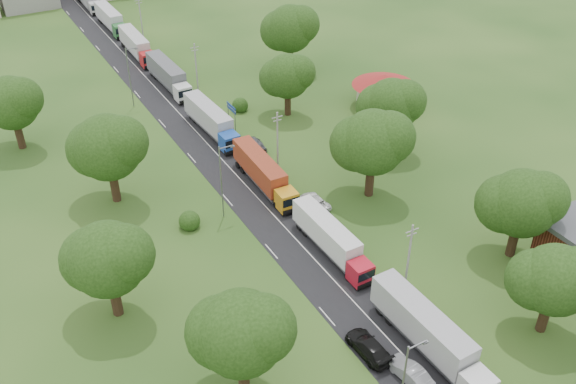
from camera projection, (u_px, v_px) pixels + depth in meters
ground at (325, 271)px, 71.31m from camera, size 260.00×260.00×0.00m
road at (245, 185)px, 85.70m from camera, size 8.00×200.00×0.04m
info_sign at (231, 111)px, 96.93m from camera, size 0.12×3.10×4.10m
pole_1 at (409, 259)px, 65.88m from camera, size 1.60×0.24×9.00m
pole_2 at (278, 141)px, 86.03m from camera, size 1.60×0.24×9.00m
pole_3 at (196, 68)px, 106.18m from camera, size 1.60×0.24×9.00m
pole_4 at (141, 19)px, 126.33m from camera, size 1.60×0.24×9.00m
lamp_0 at (404, 384)px, 51.62m from camera, size 2.03×0.22×10.00m
lamp_1 at (222, 179)px, 76.80m from camera, size 2.03×0.22×10.00m
lamp_2 at (130, 74)px, 101.99m from camera, size 2.03×0.22×10.00m
tree_2 at (554, 279)px, 60.46m from camera, size 8.00×8.00×10.10m
tree_3 at (521, 202)px, 69.76m from camera, size 8.80×8.80×11.07m
tree_4 at (372, 142)px, 79.51m from camera, size 9.60×9.60×12.05m
tree_5 at (391, 105)px, 89.29m from camera, size 8.80×8.80×11.07m
tree_6 at (287, 76)px, 99.01m from camera, size 8.00×8.00×10.10m
tree_7 at (290, 28)px, 112.78m from camera, size 9.60×9.60×12.05m
tree_10 at (240, 332)px, 54.04m from camera, size 8.80×8.80×11.07m
tree_11 at (107, 258)px, 61.98m from camera, size 8.80×8.80×11.07m
tree_12 at (107, 147)px, 78.48m from camera, size 9.60×9.60×12.05m
tree_13 at (11, 103)px, 89.95m from camera, size 8.80×8.80×11.07m
house_cream at (384, 85)px, 103.09m from camera, size 10.08×10.08×5.80m
truck_0 at (429, 333)px, 60.61m from camera, size 2.91×15.50×4.29m
truck_1 at (331, 238)px, 72.91m from camera, size 2.49×13.83×3.83m
truck_2 at (263, 172)px, 84.29m from camera, size 2.88×14.61×4.04m
truck_3 at (211, 120)px, 96.33m from camera, size 3.04×14.96×4.14m
truck_4 at (168, 75)px, 109.85m from camera, size 2.83×15.17×4.20m
truck_5 at (136, 45)px, 121.51m from camera, size 2.74×14.83×4.11m
truck_6 at (110, 19)px, 133.76m from camera, size 2.64×14.73×4.08m
car_lane_mid at (410, 373)px, 58.54m from camera, size 2.24×5.03×1.60m
car_lane_rear at (369, 347)px, 61.10m from camera, size 2.43×5.67×1.63m
car_verge_near at (315, 202)px, 81.27m from camera, size 2.43×4.92×1.34m
car_verge_far at (255, 144)px, 93.09m from camera, size 2.20×4.96×1.66m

